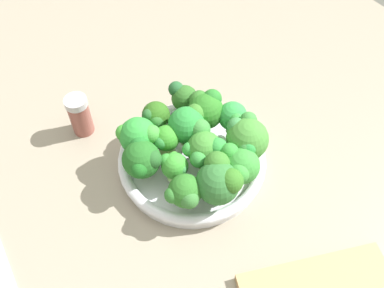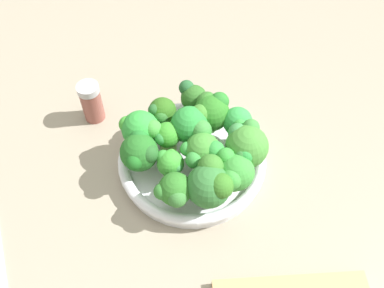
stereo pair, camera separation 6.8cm
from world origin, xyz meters
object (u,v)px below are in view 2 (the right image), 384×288
at_px(broccoli_floret_2, 238,123).
at_px(broccoli_floret_8, 211,184).
at_px(broccoli_floret_4, 167,136).
at_px(broccoli_floret_13, 162,113).
at_px(broccoli_floret_5, 193,97).
at_px(broccoli_floret_0, 203,152).
at_px(broccoli_floret_11, 141,129).
at_px(broccoli_floret_7, 211,110).
at_px(broccoli_floret_12, 192,125).
at_px(broccoli_floret_6, 140,152).
at_px(bowl, 192,160).
at_px(pepper_shaker, 91,102).
at_px(broccoli_floret_9, 235,171).
at_px(broccoli_floret_3, 246,146).
at_px(broccoli_floret_1, 174,191).
at_px(broccoli_floret_10, 170,163).

xyz_separation_m(broccoli_floret_2, broccoli_floret_8, (0.10, 0.09, 0.00)).
bearing_deg(broccoli_floret_4, broccoli_floret_13, -103.91).
bearing_deg(broccoli_floret_4, broccoli_floret_5, -140.78).
distance_m(broccoli_floret_0, broccoli_floret_11, 0.11).
distance_m(broccoli_floret_5, broccoli_floret_7, 0.05).
bearing_deg(broccoli_floret_12, broccoli_floret_2, 160.63).
bearing_deg(broccoli_floret_6, broccoli_floret_8, 124.36).
bearing_deg(bowl, pepper_shaker, -57.63).
height_order(bowl, broccoli_floret_2, broccoli_floret_2).
xyz_separation_m(bowl, broccoli_floret_4, (0.03, -0.03, 0.05)).
relative_size(broccoli_floret_2, pepper_shaker, 0.79).
bearing_deg(bowl, broccoli_floret_9, 111.56).
height_order(broccoli_floret_2, broccoli_floret_4, broccoli_floret_2).
relative_size(broccoli_floret_6, broccoli_floret_12, 0.89).
height_order(broccoli_floret_7, broccoli_floret_8, broccoli_floret_8).
height_order(broccoli_floret_3, broccoli_floret_9, broccoli_floret_3).
distance_m(broccoli_floret_1, broccoli_floret_2, 0.16).
distance_m(broccoli_floret_3, broccoli_floret_4, 0.13).
xyz_separation_m(broccoli_floret_4, broccoli_floret_13, (-0.01, -0.05, -0.00)).
relative_size(broccoli_floret_2, broccoli_floret_6, 0.95).
distance_m(broccoli_floret_3, broccoli_floret_11, 0.17).
bearing_deg(broccoli_floret_0, broccoli_floret_1, 31.53).
distance_m(broccoli_floret_3, pepper_shaker, 0.30).
height_order(broccoli_floret_1, broccoli_floret_7, broccoli_floret_7).
xyz_separation_m(broccoli_floret_2, broccoli_floret_9, (0.05, 0.08, 0.00)).
height_order(broccoli_floret_6, pepper_shaker, broccoli_floret_6).
height_order(bowl, broccoli_floret_11, broccoli_floret_11).
bearing_deg(bowl, broccoli_floret_12, -116.49).
bearing_deg(broccoli_floret_7, broccoli_floret_8, 62.18).
bearing_deg(broccoli_floret_9, bowl, -68.44).
bearing_deg(broccoli_floret_5, broccoli_floret_7, 101.61).
height_order(broccoli_floret_11, broccoli_floret_13, broccoli_floret_11).
height_order(broccoli_floret_0, broccoli_floret_11, broccoli_floret_11).
height_order(broccoli_floret_2, broccoli_floret_3, broccoli_floret_3).
xyz_separation_m(bowl, broccoli_floret_7, (-0.06, -0.04, 0.06)).
relative_size(broccoli_floret_10, broccoli_floret_12, 0.68).
xyz_separation_m(bowl, broccoli_floret_1, (0.06, 0.07, 0.05)).
distance_m(broccoli_floret_5, broccoli_floret_8, 0.19).
relative_size(broccoli_floret_0, broccoli_floret_3, 0.85).
bearing_deg(broccoli_floret_11, broccoli_floret_9, 125.16).
bearing_deg(broccoli_floret_4, broccoli_floret_0, 123.22).
bearing_deg(broccoli_floret_13, broccoli_floret_5, -172.23).
distance_m(broccoli_floret_7, broccoli_floret_9, 0.12).
xyz_separation_m(broccoli_floret_8, broccoli_floret_12, (-0.02, -0.11, 0.00)).
height_order(broccoli_floret_9, broccoli_floret_13, broccoli_floret_9).
bearing_deg(bowl, broccoli_floret_0, 100.98).
bearing_deg(broccoli_floret_7, bowl, 36.18).
bearing_deg(broccoli_floret_11, broccoli_floret_7, 172.58).
bearing_deg(broccoli_floret_3, broccoli_floret_4, -38.52).
xyz_separation_m(broccoli_floret_2, broccoli_floret_13, (0.10, -0.08, -0.01)).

